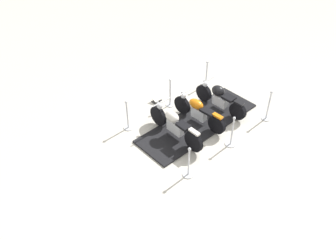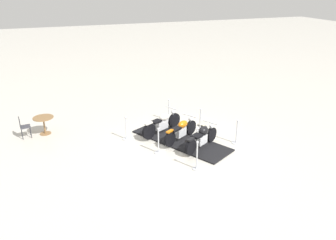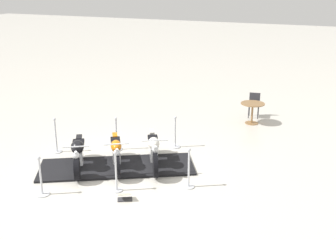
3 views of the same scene
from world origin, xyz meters
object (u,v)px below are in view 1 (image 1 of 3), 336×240
object	(u,v)px
motorcycle_copper	(198,111)
stanchion_right_mid	(170,96)
stanchion_right_rear	(128,119)
stanchion_left_front	(268,109)
stanchion_left_rear	(189,166)
stanchion_left_mid	(232,136)
motorcycle_cream	(174,124)
info_placard	(157,100)
stanchion_right_front	(206,78)
motorcycle_black	(220,98)

from	to	relation	value
motorcycle_copper	stanchion_right_mid	world-z (taller)	stanchion_right_mid
stanchion_right_rear	stanchion_left_front	size ratio (longest dim) A/B	0.97
stanchion_right_mid	stanchion_right_rear	world-z (taller)	stanchion_right_mid
stanchion_left_rear	stanchion_left_mid	world-z (taller)	stanchion_left_mid
motorcycle_copper	motorcycle_cream	size ratio (longest dim) A/B	0.89
stanchion_right_mid	info_placard	bearing A→B (deg)	50.94
motorcycle_copper	stanchion_left_rear	distance (m)	2.29
stanchion_right_mid	stanchion_left_mid	size ratio (longest dim) A/B	1.01
motorcycle_copper	stanchion_right_rear	bearing A→B (deg)	51.34
stanchion_left_front	stanchion_right_mid	bearing A→B (deg)	62.87
motorcycle_copper	motorcycle_cream	xyz separation A→B (m)	(-0.49, 0.91, 0.02)
stanchion_right_mid	stanchion_right_rear	size ratio (longest dim) A/B	1.00
motorcycle_cream	stanchion_right_front	size ratio (longest dim) A/B	2.00
stanchion_left_mid	stanchion_right_front	bearing A→B (deg)	-5.06
motorcycle_black	stanchion_right_mid	distance (m)	1.67
stanchion_right_rear	stanchion_left_mid	size ratio (longest dim) A/B	1.01
motorcycle_copper	stanchion_left_mid	size ratio (longest dim) A/B	1.72
motorcycle_copper	stanchion_right_rear	xyz separation A→B (m)	(0.27, 2.22, -0.13)
stanchion_right_front	stanchion_left_front	xyz separation A→B (m)	(-2.36, -1.30, 0.09)
stanchion_right_front	motorcycle_copper	bearing A→B (deg)	154.81
motorcycle_black	motorcycle_cream	bearing A→B (deg)	87.98
motorcycle_black	stanchion_right_front	world-z (taller)	stanchion_right_front
stanchion_right_mid	stanchion_right_front	size ratio (longest dim) A/B	1.05
stanchion_right_rear	stanchion_right_front	distance (m)	3.63
info_placard	stanchion_left_rear	bearing A→B (deg)	-117.02
stanchion_left_front	stanchion_left_rear	bearing A→B (deg)	118.91
stanchion_right_mid	stanchion_right_front	world-z (taller)	stanchion_right_mid
stanchion_left_rear	stanchion_right_mid	world-z (taller)	stanchion_right_mid
motorcycle_cream	stanchion_left_front	size ratio (longest dim) A/B	1.86
info_placard	stanchion_left_mid	bearing A→B (deg)	-86.49
stanchion_right_front	stanchion_left_front	size ratio (longest dim) A/B	0.93
motorcycle_black	stanchion_left_front	bearing A→B (deg)	-152.48
motorcycle_cream	stanchion_left_rear	bearing A→B (deg)	151.74
motorcycle_black	stanchion_left_front	size ratio (longest dim) A/B	1.66
motorcycle_cream	stanchion_right_front	bearing A→B (deg)	-64.22
motorcycle_black	motorcycle_cream	xyz separation A→B (m)	(-1.00, 1.81, 0.02)
stanchion_right_mid	stanchion_left_front	world-z (taller)	stanchion_left_front
motorcycle_black	stanchion_left_rear	bearing A→B (deg)	113.96
stanchion_left_rear	stanchion_right_rear	size ratio (longest dim) A/B	0.96
stanchion_left_rear	motorcycle_cream	bearing A→B (deg)	-0.47
stanchion_right_front	motorcycle_black	bearing A→B (deg)	178.14
stanchion_right_rear	stanchion_left_mid	world-z (taller)	stanchion_right_rear
stanchion_right_mid	stanchion_right_rear	bearing A→B (deg)	118.91
motorcycle_black	stanchion_left_rear	world-z (taller)	stanchion_left_rear
motorcycle_black	stanchion_left_mid	world-z (taller)	stanchion_left_mid
motorcycle_black	stanchion_left_rear	size ratio (longest dim) A/B	1.80
motorcycle_black	stanchion_left_mid	distance (m)	1.74
stanchion_right_rear	info_placard	xyz separation A→B (m)	(1.21, -1.19, -0.30)
motorcycle_black	stanchion_right_rear	xyz separation A→B (m)	(-0.23, 3.13, -0.13)
motorcycle_cream	stanchion_left_mid	distance (m)	1.74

